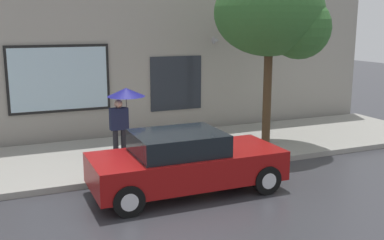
{
  "coord_description": "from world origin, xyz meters",
  "views": [
    {
      "loc": [
        -3.03,
        -9.02,
        3.69
      ],
      "look_at": [
        1.57,
        1.8,
        1.2
      ],
      "focal_mm": 43.24,
      "sensor_mm": 36.0,
      "label": 1
    }
  ],
  "objects_px": {
    "parked_car": "(185,162)",
    "pedestrian_with_umbrella": "(124,103)",
    "fire_hydrant": "(204,144)",
    "street_tree": "(276,16)"
  },
  "relations": [
    {
      "from": "parked_car",
      "to": "pedestrian_with_umbrella",
      "type": "height_order",
      "value": "pedestrian_with_umbrella"
    },
    {
      "from": "fire_hydrant",
      "to": "pedestrian_with_umbrella",
      "type": "relative_size",
      "value": 0.38
    },
    {
      "from": "fire_hydrant",
      "to": "street_tree",
      "type": "distance_m",
      "value": 4.12
    },
    {
      "from": "pedestrian_with_umbrella",
      "to": "street_tree",
      "type": "distance_m",
      "value": 4.91
    },
    {
      "from": "fire_hydrant",
      "to": "street_tree",
      "type": "height_order",
      "value": "street_tree"
    },
    {
      "from": "street_tree",
      "to": "parked_car",
      "type": "bearing_deg",
      "value": -148.22
    },
    {
      "from": "parked_car",
      "to": "street_tree",
      "type": "xyz_separation_m",
      "value": [
        3.7,
        2.29,
        3.17
      ]
    },
    {
      "from": "parked_car",
      "to": "street_tree",
      "type": "height_order",
      "value": "street_tree"
    },
    {
      "from": "pedestrian_with_umbrella",
      "to": "fire_hydrant",
      "type": "bearing_deg",
      "value": -15.93
    },
    {
      "from": "parked_car",
      "to": "street_tree",
      "type": "relative_size",
      "value": 0.84
    }
  ]
}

